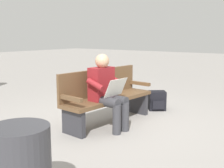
# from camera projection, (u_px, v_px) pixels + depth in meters

# --- Properties ---
(ground_plane) EXTENTS (40.00, 40.00, 0.00)m
(ground_plane) POSITION_uv_depth(u_px,v_px,m) (109.00, 123.00, 4.79)
(ground_plane) COLOR gray
(bench_near) EXTENTS (1.83, 0.60, 0.90)m
(bench_near) POSITION_uv_depth(u_px,v_px,m) (106.00, 96.00, 4.76)
(bench_near) COLOR brown
(bench_near) RESTS_ON ground
(person_seated) EXTENTS (0.59, 0.59, 1.18)m
(person_seated) POSITION_uv_depth(u_px,v_px,m) (107.00, 90.00, 4.40)
(person_seated) COLOR maroon
(person_seated) RESTS_ON ground
(backpack) EXTENTS (0.40, 0.41, 0.37)m
(backpack) POSITION_uv_depth(u_px,v_px,m) (157.00, 101.00, 5.60)
(backpack) COLOR black
(backpack) RESTS_ON ground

